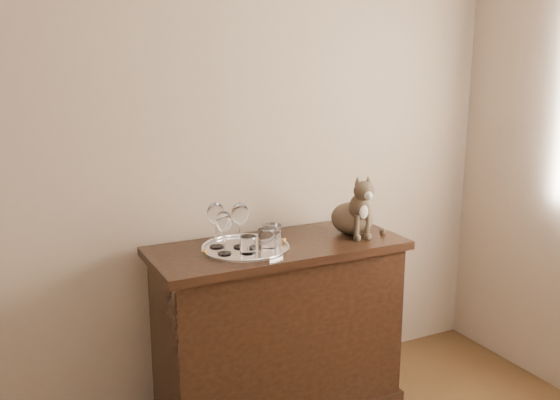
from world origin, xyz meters
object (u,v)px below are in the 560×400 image
at_px(tray, 246,249).
at_px(cat, 352,203).
at_px(wine_glass_a, 216,225).
at_px(wine_glass_c, 224,233).
at_px(tumbler_b, 248,245).
at_px(tumbler_c, 272,235).
at_px(tumbler_a, 267,239).
at_px(sideboard, 278,328).
at_px(wine_glass_d, 240,225).

bearing_deg(tray, cat, 1.23).
distance_m(tray, wine_glass_a, 0.17).
bearing_deg(cat, wine_glass_c, -169.98).
distance_m(wine_glass_c, tumbler_b, 0.12).
relative_size(tumbler_c, cat, 0.32).
bearing_deg(tumbler_c, tumbler_a, -139.42).
height_order(wine_glass_c, tumbler_c, wine_glass_c).
bearing_deg(wine_glass_a, sideboard, -12.77).
bearing_deg(wine_glass_d, wine_glass_c, -150.14).
xyz_separation_m(wine_glass_a, tumbler_c, (0.24, -0.09, -0.06)).
bearing_deg(wine_glass_a, tray, -34.14).
height_order(tumbler_b, cat, cat).
relative_size(wine_glass_c, tumbler_c, 1.98).
distance_m(tumbler_b, cat, 0.61).
xyz_separation_m(tray, wine_glass_d, (-0.02, 0.02, 0.11)).
bearing_deg(wine_glass_c, wine_glass_a, 87.68).
relative_size(tumbler_a, tumbler_b, 1.14).
relative_size(sideboard, wine_glass_c, 6.20).
distance_m(wine_glass_d, tumbler_a, 0.14).
height_order(tumbler_a, tumbler_b, tumbler_a).
bearing_deg(wine_glass_c, tumbler_a, -4.00).
relative_size(tumbler_b, tumbler_c, 0.81).
xyz_separation_m(tumbler_c, cat, (0.45, 0.03, 0.10)).
height_order(tumbler_c, cat, cat).
relative_size(tray, wine_glass_c, 2.07).
xyz_separation_m(wine_glass_a, wine_glass_c, (-0.00, -0.11, -0.01)).
relative_size(tumbler_b, cat, 0.26).
height_order(wine_glass_c, wine_glass_d, wine_glass_d).
height_order(sideboard, tumbler_c, tumbler_c).
distance_m(tumbler_c, cat, 0.46).
bearing_deg(wine_glass_a, tumbler_c, -20.81).
distance_m(tray, cat, 0.59).
bearing_deg(tumbler_b, tumbler_c, 22.63).
xyz_separation_m(tumbler_a, cat, (0.49, 0.06, 0.10)).
xyz_separation_m(wine_glass_d, tumbler_b, (-0.01, -0.10, -0.06)).
height_order(tumbler_a, tumbler_c, tumbler_c).
relative_size(tray, tumbler_a, 4.43).
xyz_separation_m(tray, wine_glass_a, (-0.11, 0.08, 0.11)).
relative_size(wine_glass_c, cat, 0.63).
bearing_deg(wine_glass_c, tumbler_c, 5.04).
bearing_deg(tumbler_c, cat, 3.31).
relative_size(wine_glass_d, tumbler_a, 2.30).
xyz_separation_m(wine_glass_a, tumbler_b, (0.09, -0.15, -0.06)).
relative_size(wine_glass_d, tumbler_b, 2.61).
relative_size(wine_glass_a, wine_glass_c, 1.08).
height_order(wine_glass_a, wine_glass_c, wine_glass_a).
relative_size(sideboard, tumbler_c, 12.26).
height_order(wine_glass_c, cat, cat).
bearing_deg(tray, wine_glass_d, 126.21).
bearing_deg(wine_glass_a, wine_glass_c, -92.32).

